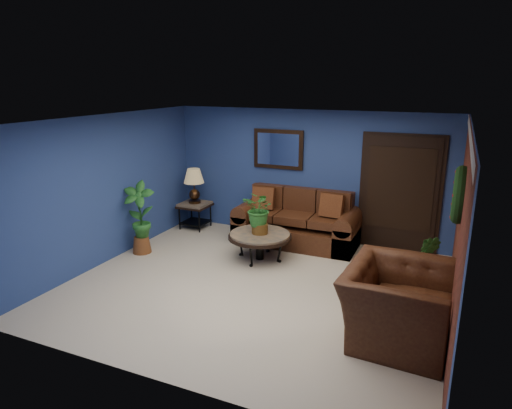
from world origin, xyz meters
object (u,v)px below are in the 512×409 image
at_px(sofa, 298,225).
at_px(table_lamp, 194,182).
at_px(end_table, 195,209).
at_px(armchair, 398,304).
at_px(coffee_table, 260,236).
at_px(side_chair, 307,218).

height_order(sofa, table_lamp, table_lamp).
distance_m(end_table, armchair, 5.20).
relative_size(sofa, armchair, 1.66).
xyz_separation_m(coffee_table, table_lamp, (-1.94, 1.04, 0.58)).
bearing_deg(table_lamp, side_chair, 1.50).
bearing_deg(side_chair, table_lamp, 174.25).
xyz_separation_m(end_table, side_chair, (2.44, 0.06, 0.08)).
distance_m(sofa, end_table, 2.26).
height_order(table_lamp, armchair, table_lamp).
height_order(sofa, side_chair, sofa).
relative_size(sofa, table_lamp, 3.31).
bearing_deg(sofa, coffee_table, -106.80).
bearing_deg(side_chair, armchair, -61.11).
bearing_deg(sofa, side_chair, 8.65).
distance_m(end_table, table_lamp, 0.58).
xyz_separation_m(end_table, table_lamp, (0.00, -0.00, 0.58)).
xyz_separation_m(sofa, table_lamp, (-2.26, -0.04, 0.66)).
relative_size(end_table, table_lamp, 0.86).
bearing_deg(coffee_table, table_lamp, 151.69).
height_order(coffee_table, end_table, end_table).
bearing_deg(end_table, armchair, -31.15).
distance_m(table_lamp, side_chair, 2.49).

